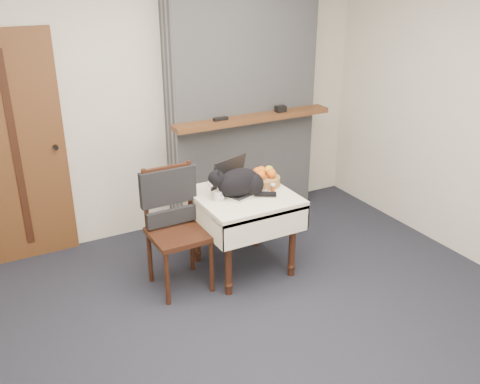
% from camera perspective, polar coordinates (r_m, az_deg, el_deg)
% --- Properties ---
extents(ground, '(4.50, 4.50, 0.00)m').
position_cam_1_polar(ground, '(3.95, 1.59, -15.21)').
color(ground, black).
rests_on(ground, ground).
extents(room_shell, '(4.52, 4.01, 2.61)m').
position_cam_1_polar(room_shell, '(3.57, -1.89, 12.07)').
color(room_shell, beige).
rests_on(room_shell, ground).
extents(door, '(0.82, 0.10, 2.00)m').
position_cam_1_polar(door, '(4.88, -22.84, 4.02)').
color(door, brown).
rests_on(door, ground).
extents(chimney, '(1.62, 0.48, 2.60)m').
position_cam_1_polar(chimney, '(5.27, 0.20, 10.53)').
color(chimney, gray).
rests_on(chimney, ground).
extents(side_table, '(0.78, 0.78, 0.70)m').
position_cam_1_polar(side_table, '(4.46, 0.38, -1.55)').
color(side_table, '#321C0D').
rests_on(side_table, ground).
extents(laptop, '(0.46, 0.43, 0.28)m').
position_cam_1_polar(laptop, '(4.45, -0.35, 0.94)').
color(laptop, '#B7B7BC').
rests_on(laptop, side_table).
extents(cat, '(0.53, 0.33, 0.27)m').
position_cam_1_polar(cat, '(4.33, -0.02, 0.99)').
color(cat, black).
rests_on(cat, side_table).
extents(cream_jar, '(0.07, 0.07, 0.08)m').
position_cam_1_polar(cream_jar, '(4.28, -2.40, -0.45)').
color(cream_jar, silver).
rests_on(cream_jar, side_table).
extents(pill_bottle, '(0.04, 0.04, 0.08)m').
position_cam_1_polar(pill_bottle, '(4.43, 3.52, 0.41)').
color(pill_bottle, '#A03C13').
rests_on(pill_bottle, side_table).
extents(fruit_basket, '(0.27, 0.27, 0.15)m').
position_cam_1_polar(fruit_basket, '(4.57, 2.60, 1.48)').
color(fruit_basket, olive).
rests_on(fruit_basket, side_table).
extents(desk_clutter, '(0.15, 0.08, 0.01)m').
position_cam_1_polar(desk_clutter, '(4.56, 2.19, 0.65)').
color(desk_clutter, black).
rests_on(desk_clutter, side_table).
extents(chair, '(0.46, 0.45, 1.00)m').
position_cam_1_polar(chair, '(4.28, -7.17, -2.03)').
color(chair, '#321C0D').
rests_on(chair, ground).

